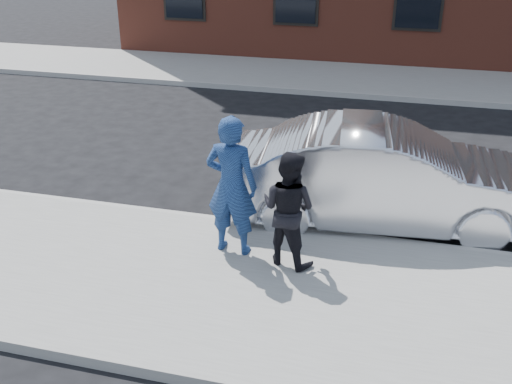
# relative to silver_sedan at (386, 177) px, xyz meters

# --- Properties ---
(ground) EXTENTS (100.00, 100.00, 0.00)m
(ground) POSITION_rel_silver_sedan_xyz_m (0.10, -2.33, -0.82)
(ground) COLOR black
(ground) RESTS_ON ground
(near_sidewalk) EXTENTS (50.00, 3.50, 0.15)m
(near_sidewalk) POSITION_rel_silver_sedan_xyz_m (0.10, -2.58, -0.74)
(near_sidewalk) COLOR gray
(near_sidewalk) RESTS_ON ground
(near_curb) EXTENTS (50.00, 0.10, 0.15)m
(near_curb) POSITION_rel_silver_sedan_xyz_m (0.10, -0.78, -0.74)
(near_curb) COLOR #999691
(near_curb) RESTS_ON ground
(far_sidewalk) EXTENTS (50.00, 3.50, 0.15)m
(far_sidewalk) POSITION_rel_silver_sedan_xyz_m (0.10, 8.92, -0.74)
(far_sidewalk) COLOR gray
(far_sidewalk) RESTS_ON ground
(far_curb) EXTENTS (50.00, 0.10, 0.15)m
(far_curb) POSITION_rel_silver_sedan_xyz_m (0.10, 7.12, -0.74)
(far_curb) COLOR #999691
(far_curb) RESTS_ON ground
(silver_sedan) EXTENTS (5.12, 2.23, 1.64)m
(silver_sedan) POSITION_rel_silver_sedan_xyz_m (0.00, 0.00, 0.00)
(silver_sedan) COLOR silver
(silver_sedan) RESTS_ON ground
(man_hoodie) EXTENTS (0.77, 0.56, 2.03)m
(man_hoodie) POSITION_rel_silver_sedan_xyz_m (-2.03, -1.68, 0.35)
(man_hoodie) COLOR navy
(man_hoodie) RESTS_ON near_sidewalk
(man_peacoat) EXTENTS (0.95, 0.84, 1.64)m
(man_peacoat) POSITION_rel_silver_sedan_xyz_m (-1.20, -1.79, 0.15)
(man_peacoat) COLOR black
(man_peacoat) RESTS_ON near_sidewalk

